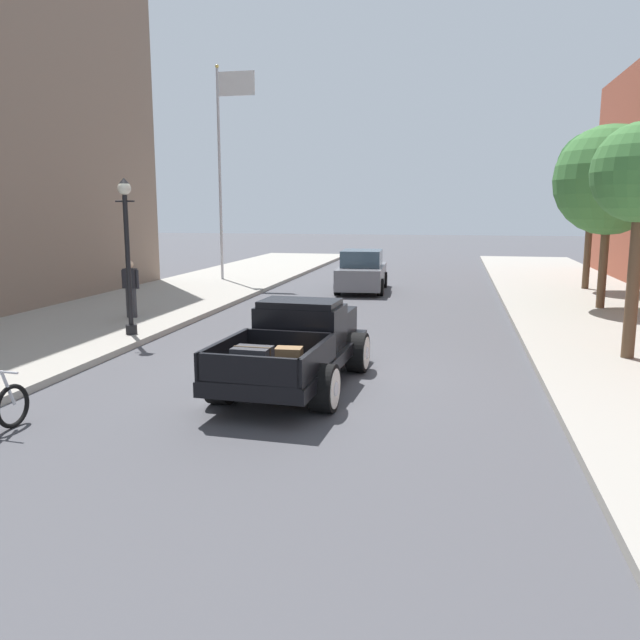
{
  "coord_description": "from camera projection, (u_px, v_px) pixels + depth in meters",
  "views": [
    {
      "loc": [
        2.82,
        -12.02,
        3.26
      ],
      "look_at": [
        0.16,
        0.67,
        1.0
      ],
      "focal_mm": 35.89,
      "sensor_mm": 36.0,
      "label": 1
    }
  ],
  "objects": [
    {
      "name": "pedestrian_sidewalk_left",
      "position": [
        131.0,
        285.0,
        18.39
      ],
      "size": [
        0.53,
        0.22,
        1.65
      ],
      "color": "#333338",
      "rests_on": "sidewalk_left"
    },
    {
      "name": "flagpole",
      "position": [
        224.0,
        150.0,
        27.69
      ],
      "size": [
        1.74,
        0.16,
        9.16
      ],
      "color": "#B2B2B7",
      "rests_on": "sidewalk_left"
    },
    {
      "name": "street_lamp_near",
      "position": [
        127.0,
        245.0,
        15.69
      ],
      "size": [
        0.5,
        0.32,
        3.85
      ],
      "color": "black",
      "rests_on": "sidewalk_left"
    },
    {
      "name": "hotrod_truck_black",
      "position": [
        299.0,
        344.0,
        12.02
      ],
      "size": [
        2.36,
        5.01,
        1.58
      ],
      "color": "black",
      "rests_on": "ground"
    },
    {
      "name": "street_tree_third",
      "position": [
        594.0,
        168.0,
        24.44
      ],
      "size": [
        2.72,
        2.72,
        6.05
      ],
      "color": "brown",
      "rests_on": "sidewalk_right"
    },
    {
      "name": "street_tree_second",
      "position": [
        609.0,
        180.0,
        19.67
      ],
      "size": [
        3.37,
        3.37,
        5.66
      ],
      "color": "brown",
      "rests_on": "sidewalk_right"
    },
    {
      "name": "ground_plane",
      "position": [
        305.0,
        375.0,
        12.72
      ],
      "size": [
        140.0,
        140.0,
        0.0
      ],
      "primitive_type": "plane",
      "color": "#47474C"
    },
    {
      "name": "car_background_grey",
      "position": [
        362.0,
        272.0,
        25.46
      ],
      "size": [
        2.04,
        4.39,
        1.65
      ],
      "color": "slate",
      "rests_on": "ground"
    }
  ]
}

